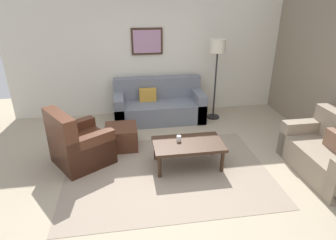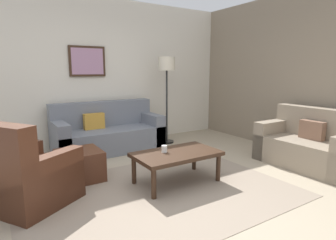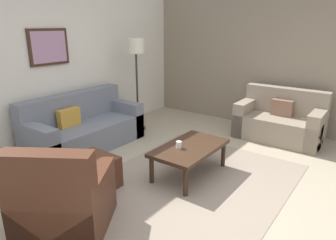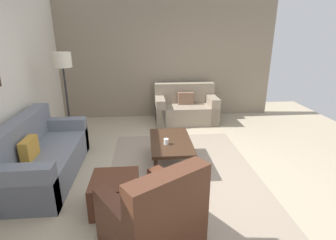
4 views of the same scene
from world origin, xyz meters
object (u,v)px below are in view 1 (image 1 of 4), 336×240
Objects in this scene: armchair_leather at (78,147)px; coffee_table at (188,146)px; framed_artwork at (147,41)px; ottoman at (121,137)px; cup at (179,138)px; lamp_standing at (217,54)px; couch_main at (159,105)px; couch_loveseat at (332,156)px.

coffee_table is at bearing -10.73° from armchair_leather.
coffee_table is at bearing -80.39° from framed_artwork.
armchair_leather reaches higher than ottoman.
cup is (1.61, -0.24, 0.15)m from armchair_leather.
ottoman is 0.33× the size of lamp_standing.
cup is (0.91, -0.69, 0.25)m from ottoman.
coffee_table is 12.30× the size of cup.
lamp_standing reaches higher than cup.
couch_main is 1.45m from ottoman.
coffee_table reaches higher than ottoman.
framed_artwork is at bearing 130.88° from couch_loveseat.
lamp_standing reaches higher than coffee_table.
armchair_leather is 1.01× the size of coffee_table.
framed_artwork is at bearing 67.77° from ottoman.
couch_main reaches higher than cup.
armchair_leather is at bearing -151.51° from lamp_standing.
coffee_table is at bearing 165.32° from couch_loveseat.
lamp_standing is (1.12, 1.73, 0.95)m from cup.
lamp_standing is 2.57× the size of framed_artwork.
armchair_leather is 1.97× the size of ottoman.
coffee_table is at bearing -118.63° from lamp_standing.
armchair_leather reaches higher than couch_main.
lamp_standing is at bearing -7.20° from couch_main.
cup is at bearing -37.27° from ottoman.
cup is at bearing -87.42° from couch_main.
framed_artwork is at bearing 158.49° from lamp_standing.
coffee_table is 0.19m from cup.
couch_loveseat is at bearing -22.84° from ottoman.
framed_artwork reaches higher than lamp_standing.
framed_artwork is at bearing 114.51° from couch_main.
cup is 0.05× the size of lamp_standing.
armchair_leather is at bearing 169.27° from coffee_table.
coffee_table is (-2.12, 0.56, 0.06)m from couch_loveseat.
framed_artwork is at bearing 96.64° from cup.
armchair_leather is (-3.86, 0.89, 0.00)m from couch_loveseat.
armchair_leather is 1.77m from coffee_table.
armchair_leather is 0.83m from ottoman.
couch_main is 1.72× the size of armchair_leather.
lamp_standing is at bearing 28.49° from armchair_leather.
couch_loveseat is 1.28× the size of armchair_leather.
couch_loveseat is 2.13× the size of framed_artwork.
lamp_standing is 1.51m from framed_artwork.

